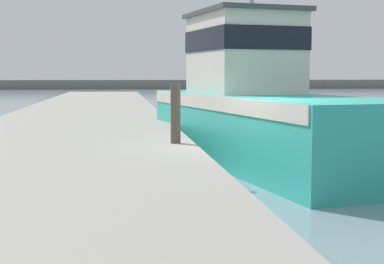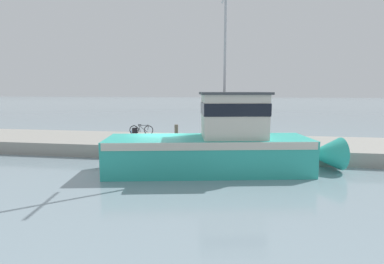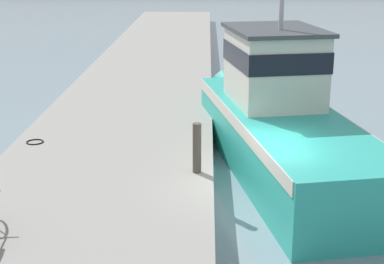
{
  "view_description": "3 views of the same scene",
  "coord_description": "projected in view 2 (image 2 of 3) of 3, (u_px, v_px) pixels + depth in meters",
  "views": [
    {
      "loc": [
        -2.81,
        -12.08,
        2.31
      ],
      "look_at": [
        -1.34,
        -0.4,
        1.15
      ],
      "focal_mm": 55.0,
      "sensor_mm": 36.0,
      "label": 1
    },
    {
      "loc": [
        15.71,
        4.36,
        4.15
      ],
      "look_at": [
        -0.12,
        1.76,
        1.9
      ],
      "focal_mm": 28.0,
      "sensor_mm": 36.0,
      "label": 2
    },
    {
      "loc": [
        -1.33,
        -13.43,
        6.28
      ],
      "look_at": [
        -1.74,
        1.92,
        1.47
      ],
      "focal_mm": 55.0,
      "sensor_mm": 36.0,
      "label": 3
    }
  ],
  "objects": [
    {
      "name": "ground_plane",
      "position": [
        160.0,
        165.0,
        16.63
      ],
      "size": [
        320.0,
        320.0,
        0.0
      ],
      "primitive_type": "plane",
      "color": "gray"
    },
    {
      "name": "dock_pier",
      "position": [
        176.0,
        145.0,
        20.57
      ],
      "size": [
        5.88,
        80.0,
        0.82
      ],
      "primitive_type": "cube",
      "color": "gray",
      "rests_on": "ground_plane"
    },
    {
      "name": "fishing_boat_main",
      "position": [
        220.0,
        143.0,
        15.11
      ],
      "size": [
        4.91,
        12.16,
        10.16
      ],
      "rotation": [
        0.0,
        0.0,
        0.2
      ],
      "color": "teal",
      "rests_on": "ground_plane"
    },
    {
      "name": "bicycle_touring",
      "position": [
        139.0,
        130.0,
        22.51
      ],
      "size": [
        0.56,
        1.79,
        0.77
      ],
      "rotation": [
        0.0,
        0.0,
        0.13
      ],
      "color": "black",
      "rests_on": "dock_pier"
    },
    {
      "name": "mooring_post",
      "position": [
        176.0,
        135.0,
        17.87
      ],
      "size": [
        0.22,
        0.22,
        1.3
      ],
      "primitive_type": "cylinder",
      "color": "#51473D",
      "rests_on": "dock_pier"
    },
    {
      "name": "hose_coil",
      "position": [
        220.0,
        135.0,
        22.3
      ],
      "size": [
        0.51,
        0.51,
        0.04
      ],
      "primitive_type": "torus",
      "color": "black",
      "rests_on": "dock_pier"
    },
    {
      "name": "water_bottle_by_bike",
      "position": [
        136.0,
        131.0,
        23.57
      ],
      "size": [
        0.07,
        0.07,
        0.25
      ],
      "primitive_type": "cylinder",
      "color": "green",
      "rests_on": "dock_pier"
    },
    {
      "name": "water_bottle_on_curb",
      "position": [
        131.0,
        132.0,
        23.15
      ],
      "size": [
        0.06,
        0.06,
        0.24
      ],
      "primitive_type": "cylinder",
      "color": "blue",
      "rests_on": "dock_pier"
    }
  ]
}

